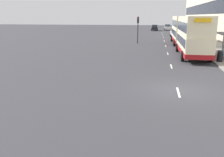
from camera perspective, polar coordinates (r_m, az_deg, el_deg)
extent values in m
plane|color=#38383D|center=(15.46, 14.79, -2.55)|extent=(220.00, 220.00, 0.00)
cube|color=gray|center=(54.03, 18.63, 8.87)|extent=(5.00, 93.00, 0.14)
cube|color=beige|center=(54.64, 23.49, 15.38)|extent=(3.00, 93.00, 13.20)
cube|color=black|center=(54.31, 21.79, 14.85)|extent=(0.12, 89.28, 2.38)
cube|color=silver|center=(14.98, 14.94, -3.06)|extent=(0.12, 2.00, 0.01)
cube|color=silver|center=(22.55, 13.40, 2.72)|extent=(0.12, 2.00, 0.01)
cube|color=silver|center=(30.24, 12.63, 5.58)|extent=(0.12, 2.00, 0.01)
cube|color=silver|center=(37.97, 12.17, 7.28)|extent=(0.12, 2.00, 0.01)
cube|color=silver|center=(45.73, 11.87, 8.40)|extent=(0.12, 2.00, 0.01)
cube|color=silver|center=(53.50, 11.65, 9.19)|extent=(0.12, 2.00, 0.01)
cube|color=silver|center=(61.28, 11.48, 9.79)|extent=(0.12, 2.00, 0.01)
cube|color=silver|center=(69.06, 11.36, 10.25)|extent=(0.12, 2.00, 0.01)
cylinder|color=#4C4C51|center=(26.31, 23.96, 6.42)|extent=(0.10, 0.10, 2.40)
cylinder|color=#4C4C51|center=(30.19, 22.21, 7.42)|extent=(0.10, 0.10, 2.40)
cube|color=beige|center=(28.67, 17.89, 7.66)|extent=(2.55, 10.71, 1.85)
cube|color=beige|center=(28.55, 18.19, 11.44)|extent=(2.50, 10.39, 1.95)
cube|color=maroon|center=(28.75, 17.79, 6.27)|extent=(2.58, 10.76, 0.45)
cube|color=#2D3847|center=(28.64, 17.95, 8.39)|extent=(2.58, 10.06, 0.81)
cube|color=#2D3847|center=(28.55, 18.17, 11.25)|extent=(2.55, 10.06, 0.94)
cube|color=yellow|center=(23.26, 20.09, 12.39)|extent=(1.40, 0.08, 0.36)
cylinder|color=black|center=(32.24, 14.68, 6.86)|extent=(0.30, 1.00, 1.00)
cylinder|color=black|center=(32.54, 19.18, 6.60)|extent=(0.30, 1.00, 1.00)
cylinder|color=black|center=(25.37, 15.84, 4.93)|extent=(0.30, 1.00, 1.00)
cylinder|color=black|center=(25.75, 21.50, 4.62)|extent=(0.30, 1.00, 1.00)
cube|color=beige|center=(41.64, 15.64, 9.61)|extent=(2.55, 11.24, 1.85)
cube|color=beige|center=(41.55, 15.81, 12.22)|extent=(2.50, 10.90, 1.95)
cube|color=maroon|center=(41.70, 15.57, 8.66)|extent=(2.58, 11.29, 0.45)
cube|color=#2D3847|center=(41.62, 15.67, 10.12)|extent=(2.58, 10.56, 0.81)
cube|color=#2D3847|center=(41.56, 15.80, 12.09)|extent=(2.55, 10.56, 0.94)
cube|color=yellow|center=(35.98, 16.72, 12.95)|extent=(1.40, 0.08, 0.36)
cylinder|color=black|center=(45.41, 13.50, 8.90)|extent=(0.30, 1.00, 1.00)
cylinder|color=black|center=(45.63, 16.73, 8.72)|extent=(0.30, 1.00, 1.00)
cylinder|color=black|center=(38.16, 14.09, 7.95)|extent=(0.30, 1.00, 1.00)
cylinder|color=black|center=(38.42, 17.92, 7.73)|extent=(0.30, 1.00, 1.00)
cube|color=silver|center=(81.36, 12.57, 11.23)|extent=(1.75, 4.17, 0.84)
cube|color=#2D3847|center=(81.13, 12.61, 11.76)|extent=(1.54, 2.00, 0.69)
cylinder|color=black|center=(82.64, 11.90, 11.01)|extent=(0.20, 0.60, 0.60)
cylinder|color=black|center=(82.71, 13.14, 10.95)|extent=(0.20, 0.60, 0.60)
cylinder|color=black|center=(80.06, 11.95, 10.92)|extent=(0.20, 0.60, 0.60)
cylinder|color=black|center=(80.14, 13.23, 10.86)|extent=(0.20, 0.60, 0.60)
cube|color=#B7B799|center=(62.04, 14.14, 10.33)|extent=(1.74, 4.24, 0.78)
cube|color=#2D3847|center=(61.79, 14.19, 10.97)|extent=(1.53, 2.03, 0.63)
cylinder|color=black|center=(63.32, 13.25, 10.09)|extent=(0.20, 0.60, 0.60)
cylinder|color=black|center=(63.43, 14.84, 10.01)|extent=(0.20, 0.60, 0.60)
cylinder|color=black|center=(60.70, 13.37, 9.93)|extent=(0.20, 0.60, 0.60)
cylinder|color=black|center=(60.82, 15.03, 9.84)|extent=(0.20, 0.60, 0.60)
cube|color=black|center=(78.17, 9.71, 11.24)|extent=(1.78, 4.31, 0.79)
cube|color=#2D3847|center=(78.35, 9.74, 11.78)|extent=(1.56, 2.07, 0.65)
cylinder|color=black|center=(76.85, 10.36, 10.88)|extent=(0.20, 0.60, 0.60)
cylinder|color=black|center=(76.87, 9.02, 10.93)|extent=(0.20, 0.60, 0.60)
cylinder|color=black|center=(79.52, 10.36, 10.98)|extent=(0.20, 0.60, 0.60)
cylinder|color=black|center=(79.54, 9.06, 11.03)|extent=(0.20, 0.60, 0.60)
cube|color=silver|center=(55.64, 14.21, 9.95)|extent=(1.76, 4.40, 0.79)
cube|color=#2D3847|center=(55.38, 14.27, 10.67)|extent=(1.55, 2.11, 0.65)
cylinder|color=black|center=(56.97, 13.20, 9.69)|extent=(0.20, 0.60, 0.60)
cylinder|color=black|center=(57.09, 14.99, 9.60)|extent=(0.20, 0.60, 0.60)
cylinder|color=black|center=(54.25, 13.34, 9.48)|extent=(0.20, 0.60, 0.60)
cylinder|color=black|center=(54.38, 15.22, 9.38)|extent=(0.20, 0.60, 0.60)
cylinder|color=black|center=(25.54, 23.45, 4.63)|extent=(0.52, 0.52, 0.95)
cylinder|color=#2D2D33|center=(25.47, 23.56, 5.79)|extent=(0.55, 0.55, 0.10)
cylinder|color=black|center=(41.02, 5.93, 10.97)|extent=(0.14, 0.14, 4.24)
cube|color=black|center=(40.92, 5.98, 13.16)|extent=(0.30, 0.24, 0.90)
sphere|color=red|center=(40.80, 5.97, 13.54)|extent=(0.16, 0.16, 0.16)
sphere|color=#2D2D2D|center=(40.80, 5.96, 13.16)|extent=(0.16, 0.16, 0.16)
sphere|color=#2D2D2D|center=(40.81, 5.95, 12.78)|extent=(0.16, 0.16, 0.16)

